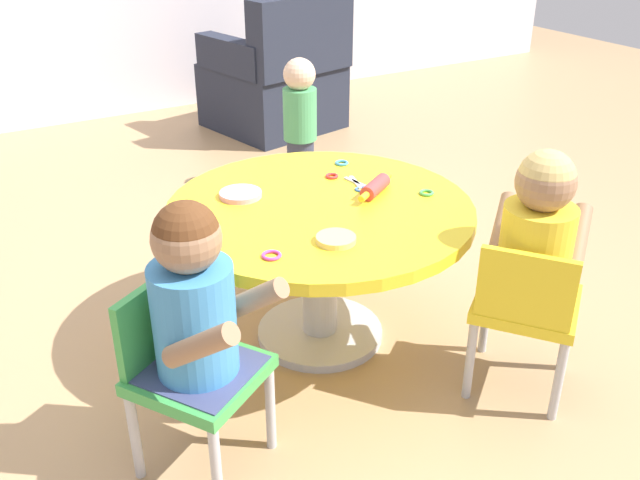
# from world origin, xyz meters

# --- Properties ---
(ground_plane) EXTENTS (10.00, 10.00, 0.00)m
(ground_plane) POSITION_xyz_m (0.00, 0.00, 0.00)
(ground_plane) COLOR tan
(craft_table) EXTENTS (1.00, 1.00, 0.51)m
(craft_table) POSITION_xyz_m (0.00, 0.00, 0.40)
(craft_table) COLOR silver
(craft_table) RESTS_ON ground
(child_chair_left) EXTENTS (0.41, 0.41, 0.54)m
(child_chair_left) POSITION_xyz_m (-0.59, -0.33, 0.31)
(child_chair_left) COLOR #B7B7BC
(child_chair_left) RESTS_ON ground
(seated_child_left) EXTENTS (0.41, 0.44, 0.51)m
(seated_child_left) POSITION_xyz_m (-0.57, -0.36, 0.53)
(seated_child_left) COLOR #3F4772
(seated_child_left) RESTS_ON ground
(child_chair_right) EXTENTS (0.42, 0.42, 0.54)m
(child_chair_right) POSITION_xyz_m (0.38, -0.56, 0.31)
(child_chair_right) COLOR #B7B7BC
(child_chair_right) RESTS_ON ground
(seated_child_right) EXTENTS (0.44, 0.42, 0.51)m
(seated_child_right) POSITION_xyz_m (0.41, -0.54, 0.53)
(seated_child_right) COLOR #3F4772
(seated_child_right) RESTS_ON ground
(armchair_dark) EXTENTS (0.84, 0.85, 0.85)m
(armchair_dark) POSITION_xyz_m (0.95, 2.15, 0.31)
(armchair_dark) COLOR #232838
(armchair_dark) RESTS_ON ground
(toddler_standing) EXTENTS (0.17, 0.17, 0.67)m
(toddler_standing) POSITION_xyz_m (0.60, 1.23, 0.36)
(toddler_standing) COLOR #33384C
(toddler_standing) RESTS_ON ground
(rolling_pin) EXTENTS (0.21, 0.14, 0.05)m
(rolling_pin) POSITION_xyz_m (0.20, -0.02, 0.53)
(rolling_pin) COLOR #D83F3F
(rolling_pin) RESTS_ON craft_table
(craft_scissors) EXTENTS (0.08, 0.14, 0.01)m
(craft_scissors) POSITION_xyz_m (0.20, 0.06, 0.51)
(craft_scissors) COLOR silver
(craft_scissors) RESTS_ON craft_table
(playdough_blob_0) EXTENTS (0.14, 0.14, 0.02)m
(playdough_blob_0) POSITION_xyz_m (-0.19, 0.19, 0.52)
(playdough_blob_0) COLOR pink
(playdough_blob_0) RESTS_ON craft_table
(playdough_blob_1) EXTENTS (0.12, 0.12, 0.02)m
(playdough_blob_1) POSITION_xyz_m (-0.09, -0.25, 0.52)
(playdough_blob_1) COLOR #F2CC72
(playdough_blob_1) RESTS_ON craft_table
(cookie_cutter_0) EXTENTS (0.05, 0.05, 0.01)m
(cookie_cutter_0) POSITION_xyz_m (0.16, 0.18, 0.51)
(cookie_cutter_0) COLOR red
(cookie_cutter_0) RESTS_ON craft_table
(cookie_cutter_1) EXTENTS (0.06, 0.06, 0.01)m
(cookie_cutter_1) POSITION_xyz_m (-0.29, -0.23, 0.51)
(cookie_cutter_1) COLOR #D83FA5
(cookie_cutter_1) RESTS_ON craft_table
(cookie_cutter_2) EXTENTS (0.05, 0.05, 0.01)m
(cookie_cutter_2) POSITION_xyz_m (0.25, 0.27, 0.51)
(cookie_cutter_2) COLOR #3F99D8
(cookie_cutter_2) RESTS_ON craft_table
(cookie_cutter_3) EXTENTS (0.05, 0.05, 0.01)m
(cookie_cutter_3) POSITION_xyz_m (0.35, -0.10, 0.51)
(cookie_cutter_3) COLOR #4CB259
(cookie_cutter_3) RESTS_ON craft_table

